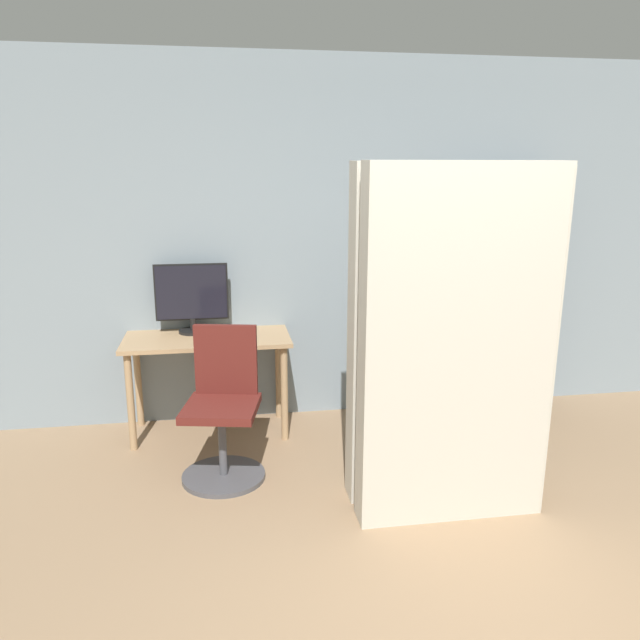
{
  "coord_description": "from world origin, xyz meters",
  "views": [
    {
      "loc": [
        -1.04,
        -1.94,
        1.9
      ],
      "look_at": [
        -0.48,
        1.48,
        1.05
      ],
      "focal_mm": 35.0,
      "sensor_mm": 36.0,
      "label": 1
    }
  ],
  "objects_px": {
    "bookshelf": "(485,301)",
    "mattress_far": "(440,336)",
    "office_chair": "(223,417)",
    "monitor": "(192,296)",
    "mattress_near": "(458,349)"
  },
  "relations": [
    {
      "from": "office_chair",
      "to": "mattress_near",
      "type": "height_order",
      "value": "mattress_near"
    },
    {
      "from": "bookshelf",
      "to": "mattress_far",
      "type": "distance_m",
      "value": 1.5
    },
    {
      "from": "monitor",
      "to": "mattress_near",
      "type": "distance_m",
      "value": 2.08
    },
    {
      "from": "monitor",
      "to": "mattress_near",
      "type": "height_order",
      "value": "mattress_near"
    },
    {
      "from": "office_chair",
      "to": "mattress_far",
      "type": "bearing_deg",
      "value": -18.18
    },
    {
      "from": "office_chair",
      "to": "bookshelf",
      "type": "bearing_deg",
      "value": 22.27
    },
    {
      "from": "monitor",
      "to": "bookshelf",
      "type": "relative_size",
      "value": 0.29
    },
    {
      "from": "bookshelf",
      "to": "mattress_far",
      "type": "bearing_deg",
      "value": -123.27
    },
    {
      "from": "office_chair",
      "to": "bookshelf",
      "type": "height_order",
      "value": "bookshelf"
    },
    {
      "from": "office_chair",
      "to": "bookshelf",
      "type": "distance_m",
      "value": 2.28
    },
    {
      "from": "mattress_near",
      "to": "monitor",
      "type": "bearing_deg",
      "value": 133.51
    },
    {
      "from": "bookshelf",
      "to": "mattress_far",
      "type": "height_order",
      "value": "mattress_far"
    },
    {
      "from": "mattress_far",
      "to": "mattress_near",
      "type": "bearing_deg",
      "value": -90.0
    },
    {
      "from": "office_chair",
      "to": "mattress_near",
      "type": "distance_m",
      "value": 1.53
    },
    {
      "from": "monitor",
      "to": "bookshelf",
      "type": "height_order",
      "value": "bookshelf"
    }
  ]
}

